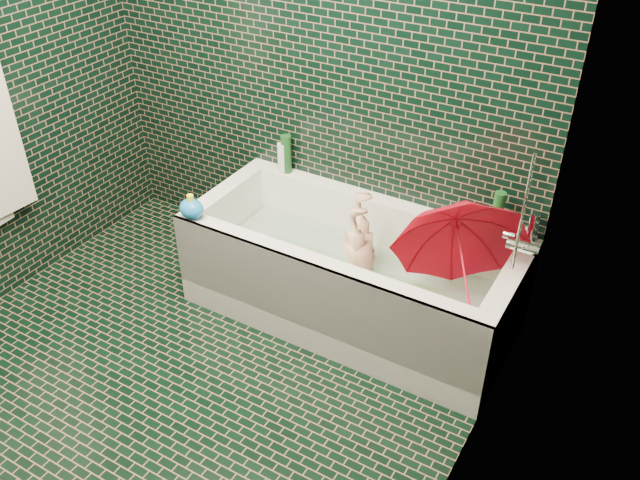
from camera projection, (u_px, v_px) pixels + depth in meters
The scene contains 18 objects.
floor at pixel (162, 404), 3.15m from camera, with size 2.80×2.80×0.00m, color black.
wall_back at pixel (314, 54), 3.44m from camera, with size 2.80×2.80×0.00m, color black.
wall_right at pixel (456, 278), 1.90m from camera, with size 2.80×2.80×0.00m, color black.
bathtub at pixel (350, 283), 3.56m from camera, with size 1.70×0.75×0.55m.
bath_mat at pixel (351, 290), 3.61m from camera, with size 1.35×0.47×0.01m, color green.
water at pixel (352, 268), 3.52m from camera, with size 1.48×0.53×0.00m, color silver.
faucet at pixel (521, 239), 2.91m from camera, with size 0.18×0.19×0.55m.
child at pixel (362, 268), 3.51m from camera, with size 0.29×0.19×0.79m, color #DDAB8A.
umbrella at pixel (463, 262), 3.11m from camera, with size 0.62×0.62×0.54m, color red.
soap_bottle_a at pixel (527, 241), 3.29m from camera, with size 0.11×0.11×0.27m, color white.
soap_bottle_b at pixel (511, 241), 3.29m from camera, with size 0.09×0.10×0.21m, color #481E73.
soap_bottle_c at pixel (514, 237), 3.32m from camera, with size 0.12×0.12×0.15m, color #15491D.
bottle_right_tall at pixel (497, 215), 3.26m from camera, with size 0.06×0.06×0.24m, color #15491D.
bottle_right_pump at pixel (533, 229), 3.22m from camera, with size 0.05×0.05×0.17m, color silver.
bottle_left_tall at pixel (286, 154), 3.80m from camera, with size 0.06×0.06×0.22m, color #15491D.
bottle_left_short at pixel (282, 158), 3.81m from camera, with size 0.05×0.05×0.18m, color white.
rubber_duck at pixel (497, 228), 3.31m from camera, with size 0.11×0.08×0.09m.
bath_toy at pixel (192, 208), 3.43m from camera, with size 0.14×0.12×0.13m.
Camera 1 is at (1.73, -1.49, 2.42)m, focal length 38.00 mm.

